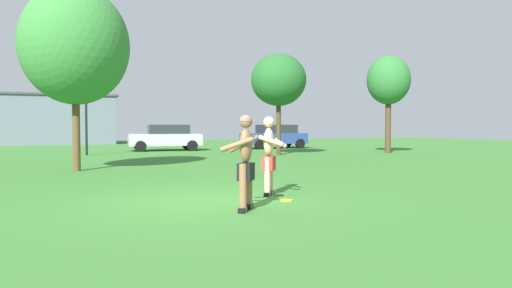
{
  "coord_description": "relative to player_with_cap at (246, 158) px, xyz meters",
  "views": [
    {
      "loc": [
        -2.79,
        -8.98,
        1.52
      ],
      "look_at": [
        0.82,
        -0.35,
        1.15
      ],
      "focal_mm": 32.96,
      "sensor_mm": 36.0,
      "label": 1
    }
  ],
  "objects": [
    {
      "name": "ground_plane",
      "position": [
        -0.25,
        1.23,
        -0.95
      ],
      "size": [
        80.0,
        80.0,
        0.0
      ],
      "primitive_type": "plane",
      "color": "#38752D"
    },
    {
      "name": "player_with_cap",
      "position": [
        0.0,
        0.0,
        0.0
      ],
      "size": [
        0.82,
        0.74,
        1.72
      ],
      "color": "black",
      "rests_on": "ground_plane"
    },
    {
      "name": "player_in_red",
      "position": [
        1.14,
        1.5,
        -0.04
      ],
      "size": [
        0.7,
        0.89,
        1.71
      ],
      "color": "black",
      "rests_on": "ground_plane"
    },
    {
      "name": "frisbee",
      "position": [
        1.15,
        0.68,
        -0.93
      ],
      "size": [
        0.26,
        0.26,
        0.03
      ],
      "primitive_type": "cylinder",
      "color": "yellow",
      "rests_on": "ground_plane"
    },
    {
      "name": "car_silver_mid_lot",
      "position": [
        2.9,
        20.65,
        -0.12
      ],
      "size": [
        4.44,
        2.32,
        1.58
      ],
      "color": "silver",
      "rests_on": "ground_plane"
    },
    {
      "name": "car_blue_far_end",
      "position": [
        10.27,
        20.84,
        -0.12
      ],
      "size": [
        4.37,
        2.17,
        1.58
      ],
      "color": "#2D478C",
      "rests_on": "ground_plane"
    },
    {
      "name": "lamp_post",
      "position": [
        -1.79,
        17.83,
        2.69
      ],
      "size": [
        0.6,
        0.24,
        5.96
      ],
      "color": "black",
      "rests_on": "ground_plane"
    },
    {
      "name": "outbuilding_behind_lot",
      "position": [
        -5.24,
        34.69,
        1.09
      ],
      "size": [
        13.36,
        5.81,
        4.05
      ],
      "color": "slate",
      "rests_on": "ground_plane"
    },
    {
      "name": "tree_left_field",
      "position": [
        7.41,
        14.22,
        2.92
      ],
      "size": [
        2.85,
        2.85,
        5.23
      ],
      "color": "#4C3823",
      "rests_on": "ground_plane"
    },
    {
      "name": "tree_right_field",
      "position": [
        -2.54,
        9.02,
        3.22
      ],
      "size": [
        3.54,
        3.54,
        6.13
      ],
      "color": "brown",
      "rests_on": "ground_plane"
    },
    {
      "name": "tree_behind_players",
      "position": [
        13.69,
        13.34,
        3.04
      ],
      "size": [
        2.36,
        2.36,
        5.38
      ],
      "color": "#4C3823",
      "rests_on": "ground_plane"
    }
  ]
}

